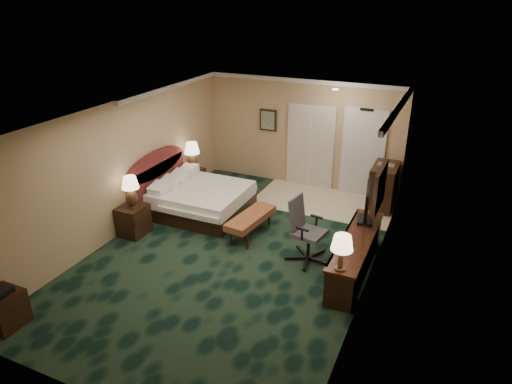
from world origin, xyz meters
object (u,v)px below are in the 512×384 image
at_px(side_table, 4,309).
at_px(desk, 355,256).
at_px(lamp_near, 131,192).
at_px(desk_chair, 309,231).
at_px(minibar, 383,187).
at_px(bed_bench, 251,225).
at_px(nightstand_far, 192,181).
at_px(tv, 367,204).
at_px(nightstand_near, 133,220).
at_px(bed, 202,200).
at_px(lamp_far, 192,157).

xyz_separation_m(side_table, desk, (4.44, 3.52, 0.07)).
distance_m(lamp_near, desk, 4.50).
bearing_deg(desk_chair, side_table, -125.78).
bearing_deg(minibar, bed_bench, -132.39).
xyz_separation_m(desk_chair, minibar, (0.84, 2.87, -0.10)).
height_order(bed_bench, minibar, minibar).
height_order(lamp_near, minibar, lamp_near).
height_order(nightstand_far, tv, tv).
relative_size(nightstand_near, lamp_near, 0.96).
xyz_separation_m(bed, desk_chair, (2.79, -0.91, 0.31)).
xyz_separation_m(tv, desk_chair, (-0.87, -0.64, -0.42)).
bearing_deg(tv, bed, 166.64).
height_order(bed, desk_chair, desk_chair).
xyz_separation_m(lamp_near, lamp_far, (0.01, 2.29, 0.00)).
height_order(lamp_near, desk_chair, lamp_near).
bearing_deg(desk, lamp_far, 157.29).
height_order(nightstand_far, lamp_far, lamp_far).
xyz_separation_m(lamp_far, desk_chair, (3.55, -1.78, -0.34)).
height_order(bed_bench, desk, desk).
relative_size(side_table, desk_chair, 0.46).
distance_m(bed, side_table, 4.56).
bearing_deg(desk_chair, tv, 45.22).
bearing_deg(minibar, lamp_near, -142.49).
relative_size(tv, desk_chair, 0.73).
relative_size(desk, minibar, 2.34).
bearing_deg(lamp_near, lamp_far, 89.75).
relative_size(lamp_near, side_table, 1.16).
bearing_deg(nightstand_far, bed_bench, -31.25).
bearing_deg(desk_chair, nightstand_near, -162.73).
xyz_separation_m(bed, side_table, (-0.76, -4.50, -0.02)).
relative_size(bed, nightstand_far, 3.16).
relative_size(side_table, desk, 0.23).
distance_m(nightstand_near, bed_bench, 2.40).
relative_size(nightstand_near, lamp_far, 0.89).
distance_m(nightstand_near, desk, 4.48).
height_order(lamp_far, desk_chair, lamp_far).
relative_size(lamp_near, desk_chair, 0.53).
bearing_deg(tv, nightstand_near, -174.48).
xyz_separation_m(side_table, desk_chair, (3.56, 3.59, 0.33)).
bearing_deg(bed, lamp_far, 130.81).
xyz_separation_m(side_table, tv, (4.43, 4.23, 0.75)).
relative_size(nightstand_near, desk_chair, 0.51).
relative_size(bed, bed_bench, 1.45).
relative_size(lamp_near, tv, 0.74).
distance_m(bed, desk, 3.80).
bearing_deg(lamp_near, bed_bench, 23.49).
distance_m(nightstand_far, bed_bench, 2.58).
xyz_separation_m(lamp_near, desk, (4.44, 0.44, -0.60)).
distance_m(lamp_far, tv, 4.57).
bearing_deg(lamp_far, tv, -14.53).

